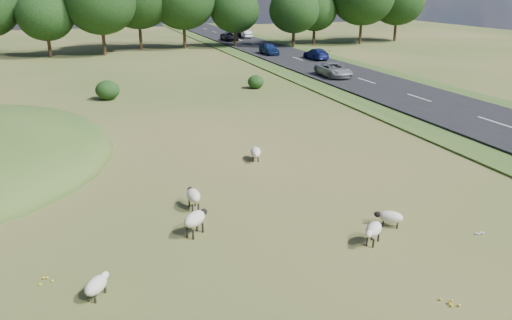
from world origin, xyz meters
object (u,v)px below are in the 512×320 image
Objects in this scene: sheep_0 at (97,285)px; car_2 at (269,49)px; sheep_6 at (390,217)px; car_3 at (316,54)px; sheep_1 at (256,152)px; car_0 at (242,33)px; sheep_3 at (373,230)px; sheep_5 at (193,195)px; car_1 at (334,70)px; car_7 at (229,37)px; car_6 at (245,34)px; sheep_2 at (195,219)px.

sheep_0 is 53.73m from car_2.
sheep_6 is 44.34m from car_3.
car_0 is (19.00, 62.02, 0.43)m from sheep_1.
car_3 is (27.41, 42.16, 0.49)m from sheep_0.
sheep_3 is 45.77m from car_3.
car_1 is (19.59, 25.27, 0.31)m from sheep_5.
sheep_5 is 0.27× the size of car_3.
sheep_6 is 0.22× the size of car_1.
car_7 is at bearing -63.36° from sheep_6.
car_6 reaches higher than sheep_6.
car_7 is (23.61, 66.61, 0.48)m from sheep_0.
car_1 reaches higher than car_6.
car_0 reaches higher than sheep_6.
sheep_3 is at bearing 75.91° from car_0.
sheep_6 is at bearing -101.12° from car_7.
car_3 is at bearing -58.07° from car_2.
car_0 is 29.83m from car_3.
sheep_2 is at bearing -107.43° from car_7.
sheep_5 is at bearing 37.28° from sheep_2.
car_0 is 41.80m from car_1.
car_0 is at bearing -90.00° from car_6.
sheep_0 is 0.24× the size of car_7.
car_3 is at bearing 90.00° from car_0.
sheep_0 is at bearing -127.88° from car_1.
car_0 is at bearing 28.81° from sheep_2.
car_1 reaches higher than sheep_6.
sheep_6 is (2.31, -8.88, -0.04)m from sheep_1.
sheep_1 is 37.39m from car_3.
sheep_6 is 31.99m from car_1.
sheep_2 is (-4.81, -7.10, 0.20)m from sheep_1.
sheep_0 is at bearing 43.54° from sheep_6.
car_0 is at bearing -142.78° from sheep_3.
sheep_6 is at bearing -105.27° from car_2.
car_6 is at bearing 84.50° from car_1.
car_7 is (15.20, 56.65, 0.44)m from sheep_1.
sheep_3 is 0.26× the size of car_2.
sheep_1 is 1.18× the size of sheep_6.
sheep_6 is at bearing 177.46° from sheep_3.
sheep_1 is at bearing 72.39° from car_6.
sheep_5 is at bearing -127.79° from car_1.
car_0 is (27.41, 71.99, 0.47)m from sheep_0.
car_3 and car_6 have the same top height.
sheep_5 is (-5.36, 5.00, 0.04)m from sheep_3.
car_1 reaches higher than car_3.
sheep_5 reaches higher than sheep_0.
sheep_0 is 50.29m from car_3.
sheep_2 is 0.27× the size of car_3.
car_1 reaches higher than sheep_5.
car_0 reaches higher than sheep_5.
car_1 is at bearing -3.58° from sheep_0.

